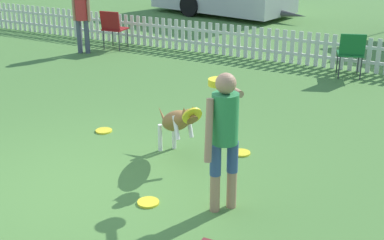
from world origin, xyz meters
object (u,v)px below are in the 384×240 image
object	(u,v)px
leaping_dog	(177,121)
folding_chair_blue_left	(113,26)
spectator_standing	(82,14)
folding_chair_center	(351,51)
frisbee_near_dog	(241,153)
frisbee_midfield	(104,131)
handler_person	(224,125)
frisbee_near_handler	(148,202)

from	to	relation	value
leaping_dog	folding_chair_blue_left	world-z (taller)	folding_chair_blue_left
spectator_standing	folding_chair_center	bearing A→B (deg)	165.97
frisbee_near_dog	frisbee_midfield	distance (m)	2.12
handler_person	frisbee_near_handler	xyz separation A→B (m)	(-0.76, -0.32, -0.94)
frisbee_near_handler	frisbee_midfield	distance (m)	2.27
frisbee_near_handler	folding_chair_center	size ratio (longest dim) A/B	0.27
leaping_dog	folding_chair_center	world-z (taller)	same
handler_person	folding_chair_center	distance (m)	5.73
leaping_dog	frisbee_near_dog	size ratio (longest dim) A/B	4.37
frisbee_near_handler	frisbee_near_dog	world-z (taller)	same
folding_chair_center	spectator_standing	distance (m)	5.98
handler_person	spectator_standing	xyz separation A→B (m)	(-5.77, 4.95, -0.06)
folding_chair_blue_left	folding_chair_center	world-z (taller)	folding_chair_blue_left
frisbee_near_handler	folding_chair_blue_left	xyz separation A→B (m)	(-4.60, 5.88, 0.55)
frisbee_near_handler	spectator_standing	bearing A→B (deg)	133.57
leaping_dog	folding_chair_center	size ratio (longest dim) A/B	1.19
folding_chair_center	leaping_dog	bearing A→B (deg)	58.25
handler_person	folding_chair_center	bearing A→B (deg)	38.02
frisbee_near_handler	leaping_dog	bearing A→B (deg)	102.39
folding_chair_blue_left	frisbee_near_dog	bearing A→B (deg)	135.07
folding_chair_center	spectator_standing	size ratio (longest dim) A/B	0.60
leaping_dog	spectator_standing	xyz separation A→B (m)	(-4.77, 4.14, 0.35)
frisbee_near_handler	folding_chair_center	distance (m)	6.12
frisbee_near_handler	spectator_standing	world-z (taller)	spectator_standing
folding_chair_center	spectator_standing	world-z (taller)	spectator_standing
handler_person	frisbee_midfield	bearing A→B (deg)	103.74
leaping_dog	handler_person	bearing A→B (deg)	90.54
frisbee_midfield	folding_chair_blue_left	size ratio (longest dim) A/B	0.26
frisbee_near_dog	leaping_dog	bearing A→B (deg)	-138.65
folding_chair_center	spectator_standing	xyz separation A→B (m)	(-5.92, -0.76, 0.36)
frisbee_near_dog	spectator_standing	world-z (taller)	spectator_standing
frisbee_near_dog	spectator_standing	xyz separation A→B (m)	(-5.42, 3.56, 0.89)
frisbee_midfield	folding_chair_center	world-z (taller)	folding_chair_center
handler_person	folding_chair_blue_left	world-z (taller)	handler_person
folding_chair_blue_left	folding_chair_center	xyz separation A→B (m)	(5.50, 0.15, -0.02)
handler_person	folding_chair_center	xyz separation A→B (m)	(0.15, 5.71, -0.41)
frisbee_near_handler	frisbee_midfield	world-z (taller)	same
frisbee_near_handler	frisbee_midfield	size ratio (longest dim) A/B	1.00
handler_person	folding_chair_blue_left	bearing A→B (deg)	83.40
frisbee_near_dog	folding_chair_blue_left	distance (m)	6.54
handler_person	frisbee_near_dog	xyz separation A→B (m)	(-0.35, 1.39, -0.94)
folding_chair_blue_left	folding_chair_center	bearing A→B (deg)	176.41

